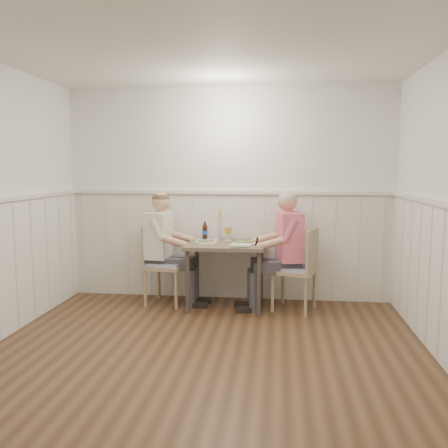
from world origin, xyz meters
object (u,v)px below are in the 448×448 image
(chair_left, at_px, (162,261))
(diner_cream, at_px, (163,257))
(dining_table, at_px, (226,252))
(man_in_pink, at_px, (285,260))
(grass_vase, at_px, (218,225))
(chair_right, at_px, (299,266))
(beer_bottle, at_px, (205,231))

(chair_left, height_order, diner_cream, diner_cream)
(dining_table, distance_m, man_in_pink, 0.69)
(man_in_pink, bearing_deg, grass_vase, 158.26)
(chair_right, xyz_separation_m, grass_vase, (-0.97, 0.37, 0.42))
(man_in_pink, distance_m, beer_bottle, 1.05)
(dining_table, height_order, grass_vase, grass_vase)
(grass_vase, bearing_deg, dining_table, -66.65)
(diner_cream, distance_m, beer_bottle, 0.59)
(chair_right, distance_m, beer_bottle, 1.22)
(dining_table, distance_m, grass_vase, 0.44)
(diner_cream, bearing_deg, chair_left, -160.79)
(dining_table, relative_size, beer_bottle, 4.04)
(chair_right, bearing_deg, beer_bottle, 164.06)
(dining_table, bearing_deg, man_in_pink, -1.50)
(man_in_pink, bearing_deg, chair_right, -14.30)
(dining_table, xyz_separation_m, chair_right, (0.84, -0.06, -0.13))
(beer_bottle, bearing_deg, man_in_pink, -16.20)
(diner_cream, bearing_deg, beer_bottle, 25.52)
(grass_vase, bearing_deg, man_in_pink, -21.74)
(diner_cream, bearing_deg, grass_vase, 23.08)
(dining_table, xyz_separation_m, man_in_pink, (0.68, -0.02, -0.07))
(diner_cream, height_order, grass_vase, diner_cream)
(chair_right, bearing_deg, man_in_pink, 165.70)
(diner_cream, xyz_separation_m, grass_vase, (0.63, 0.27, 0.36))
(chair_right, xyz_separation_m, diner_cream, (-1.60, 0.10, 0.06))
(beer_bottle, height_order, grass_vase, grass_vase)
(dining_table, xyz_separation_m, chair_left, (-0.77, 0.04, -0.13))
(chair_right, xyz_separation_m, beer_bottle, (-1.13, 0.32, 0.34))
(chair_right, xyz_separation_m, man_in_pink, (-0.16, 0.04, 0.07))
(diner_cream, bearing_deg, man_in_pink, -2.28)
(chair_left, bearing_deg, chair_right, -3.37)
(dining_table, bearing_deg, beer_bottle, 137.59)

